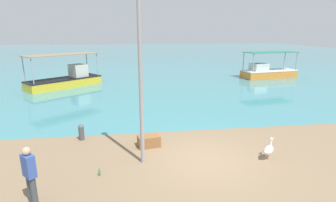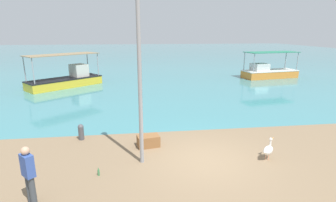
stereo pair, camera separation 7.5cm
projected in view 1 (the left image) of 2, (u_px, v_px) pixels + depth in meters
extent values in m
plane|color=#81694D|center=(207.00, 160.00, 9.59)|extent=(120.00, 120.00, 0.00)
cube|color=teal|center=(144.00, 54.00, 55.57)|extent=(110.00, 90.00, 0.00)
cube|color=gold|center=(64.00, 83.00, 22.24)|extent=(5.88, 5.39, 0.74)
cube|color=black|center=(64.00, 79.00, 22.15)|extent=(5.93, 5.44, 0.08)
cylinder|color=#99999E|center=(32.00, 71.00, 19.35)|extent=(0.08, 0.08, 1.97)
cylinder|color=#99999E|center=(24.00, 69.00, 20.45)|extent=(0.08, 0.08, 1.97)
cylinder|color=#99999E|center=(97.00, 65.00, 23.33)|extent=(0.08, 0.08, 1.97)
cylinder|color=#99999E|center=(87.00, 63.00, 24.43)|extent=(0.08, 0.08, 1.97)
cube|color=#857051|center=(62.00, 54.00, 21.63)|extent=(5.79, 5.34, 0.05)
cube|color=beige|center=(78.00, 70.00, 22.98)|extent=(1.79, 1.81, 1.06)
cube|color=orange|center=(269.00, 74.00, 26.78)|extent=(5.76, 2.78, 0.77)
cube|color=silver|center=(269.00, 70.00, 26.69)|extent=(5.81, 2.83, 0.08)
cylinder|color=#99999E|center=(285.00, 60.00, 27.93)|extent=(0.08, 0.08, 1.78)
cylinder|color=#99999E|center=(296.00, 61.00, 26.37)|extent=(0.08, 0.08, 1.78)
cylinder|color=#99999E|center=(243.00, 61.00, 26.52)|extent=(0.08, 0.08, 1.78)
cylinder|color=#99999E|center=(253.00, 63.00, 24.96)|extent=(0.08, 0.08, 1.78)
cube|color=#247155|center=(271.00, 52.00, 26.21)|extent=(5.58, 2.85, 0.05)
cube|color=silver|center=(259.00, 67.00, 26.24)|extent=(1.69, 1.57, 0.71)
cylinder|color=#E0997A|center=(266.00, 156.00, 9.67)|extent=(0.03, 0.03, 0.22)
cylinder|color=#E0997A|center=(269.00, 157.00, 9.61)|extent=(0.03, 0.03, 0.22)
ellipsoid|color=white|center=(269.00, 150.00, 9.60)|extent=(0.61, 0.57, 0.32)
ellipsoid|color=white|center=(266.00, 152.00, 9.41)|extent=(0.20, 0.19, 0.10)
cylinder|color=white|center=(271.00, 143.00, 9.65)|extent=(0.07, 0.07, 0.26)
sphere|color=white|center=(271.00, 139.00, 9.61)|extent=(0.11, 0.11, 0.11)
cone|color=#E5933F|center=(273.00, 138.00, 9.73)|extent=(0.27, 0.23, 0.06)
cylinder|color=gray|center=(141.00, 77.00, 8.67)|extent=(0.14, 0.14, 6.19)
cylinder|color=#47474C|center=(81.00, 134.00, 11.34)|extent=(0.23, 0.23, 0.55)
sphere|color=#4C4C51|center=(81.00, 127.00, 11.27)|extent=(0.25, 0.25, 0.25)
cylinder|color=#3B434A|center=(34.00, 192.00, 6.98)|extent=(0.16, 0.16, 0.85)
cylinder|color=#3B434A|center=(31.00, 189.00, 7.09)|extent=(0.16, 0.16, 0.85)
cube|color=#33509F|center=(29.00, 166.00, 6.85)|extent=(0.43, 0.44, 0.62)
sphere|color=tan|center=(26.00, 151.00, 6.74)|extent=(0.22, 0.22, 0.22)
cube|color=brown|center=(149.00, 141.00, 10.70)|extent=(0.96, 0.69, 0.46)
cylinder|color=#3F7F4C|center=(100.00, 173.00, 8.54)|extent=(0.07, 0.07, 0.20)
cylinder|color=#3F7F4C|center=(99.00, 169.00, 8.51)|extent=(0.03, 0.03, 0.07)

